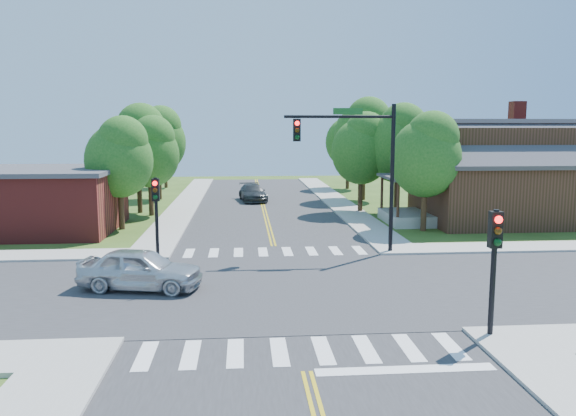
{
  "coord_description": "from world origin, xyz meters",
  "views": [
    {
      "loc": [
        -1.54,
        -20.75,
        6.11
      ],
      "look_at": [
        0.64,
        6.26,
        2.2
      ],
      "focal_mm": 35.0,
      "sensor_mm": 36.0,
      "label": 1
    }
  ],
  "objects": [
    {
      "name": "house_ne",
      "position": [
        15.11,
        14.23,
        3.33
      ],
      "size": [
        13.05,
        8.8,
        7.11
      ],
      "color": "#2F2010",
      "rests_on": "ground"
    },
    {
      "name": "tree_w_a",
      "position": [
        -8.78,
        13.28,
        4.46
      ],
      "size": [
        4.0,
        3.8,
        6.81
      ],
      "color": "#382314",
      "rests_on": "ground"
    },
    {
      "name": "road_ew",
      "position": [
        0.0,
        0.0,
        0.03
      ],
      "size": [
        90.0,
        10.0,
        0.04
      ],
      "primitive_type": "cube",
      "color": "#2D2D30",
      "rests_on": "ground"
    },
    {
      "name": "tree_e_c",
      "position": [
        8.69,
        25.75,
        5.66
      ],
      "size": [
        5.08,
        4.83,
        8.64
      ],
      "color": "#382314",
      "rests_on": "ground"
    },
    {
      "name": "stop_bar",
      "position": [
        2.5,
        -7.6,
        0.0
      ],
      "size": [
        4.6,
        0.45,
        0.09
      ],
      "primitive_type": "cube",
      "color": "white",
      "rests_on": "ground"
    },
    {
      "name": "intersection_patch",
      "position": [
        0.0,
        0.0,
        0.0
      ],
      "size": [
        10.2,
        10.2,
        0.06
      ],
      "primitive_type": "cube",
      "color": "#2D2D30",
      "rests_on": "ground"
    },
    {
      "name": "crosswalk_south",
      "position": [
        0.0,
        -6.2,
        0.05
      ],
      "size": [
        8.85,
        2.0,
        0.01
      ],
      "color": "white",
      "rests_on": "ground"
    },
    {
      "name": "tree_e_d",
      "position": [
        8.98,
        34.5,
        4.99
      ],
      "size": [
        4.48,
        4.26,
        7.62
      ],
      "color": "#382314",
      "rests_on": "ground"
    },
    {
      "name": "tree_house",
      "position": [
        6.95,
        18.68,
        4.73
      ],
      "size": [
        4.25,
        4.04,
        7.22
      ],
      "color": "#382314",
      "rests_on": "ground"
    },
    {
      "name": "centerline",
      "position": [
        0.0,
        0.0,
        0.05
      ],
      "size": [
        0.3,
        90.0,
        0.01
      ],
      "color": "gold",
      "rests_on": "ground"
    },
    {
      "name": "signal_mast_ne",
      "position": [
        3.91,
        5.59,
        4.85
      ],
      "size": [
        5.3,
        0.42,
        7.2
      ],
      "color": "black",
      "rests_on": "ground"
    },
    {
      "name": "sidewalk_ne",
      "position": [
        15.82,
        15.82,
        0.07
      ],
      "size": [
        40.0,
        40.0,
        0.14
      ],
      "color": "#9E9B93",
      "rests_on": "ground"
    },
    {
      "name": "sidewalk_nw",
      "position": [
        -15.82,
        15.82,
        0.07
      ],
      "size": [
        40.0,
        40.0,
        0.14
      ],
      "color": "#9E9B93",
      "rests_on": "ground"
    },
    {
      "name": "building_nw",
      "position": [
        -14.2,
        13.2,
        1.88
      ],
      "size": [
        10.4,
        8.4,
        3.73
      ],
      "color": "maroon",
      "rests_on": "ground"
    },
    {
      "name": "signal_pole_se",
      "position": [
        5.6,
        -5.62,
        2.66
      ],
      "size": [
        0.34,
        0.42,
        3.8
      ],
      "color": "black",
      "rests_on": "ground"
    },
    {
      "name": "crosswalk_north",
      "position": [
        0.0,
        6.2,
        0.05
      ],
      "size": [
        8.85,
        2.0,
        0.01
      ],
      "color": "white",
      "rests_on": "ground"
    },
    {
      "name": "tree_w_b",
      "position": [
        -8.88,
        19.91,
        5.12
      ],
      "size": [
        4.6,
        4.37,
        7.82
      ],
      "color": "#382314",
      "rests_on": "ground"
    },
    {
      "name": "car_silver",
      "position": [
        -5.42,
        0.18,
        0.79
      ],
      "size": [
        3.74,
        5.37,
        1.57
      ],
      "primitive_type": "imported",
      "rotation": [
        0.0,
        0.0,
        1.36
      ],
      "color": "silver",
      "rests_on": "ground"
    },
    {
      "name": "tree_w_d",
      "position": [
        -9.31,
        37.03,
        4.11
      ],
      "size": [
        3.7,
        3.51,
        6.29
      ],
      "color": "#382314",
      "rests_on": "ground"
    },
    {
      "name": "tree_bldg",
      "position": [
        -7.86,
        18.61,
        4.55
      ],
      "size": [
        4.09,
        3.88,
        6.94
      ],
      "color": "#382314",
      "rests_on": "ground"
    },
    {
      "name": "tree_e_b",
      "position": [
        9.39,
        17.95,
        5.12
      ],
      "size": [
        4.6,
        4.37,
        7.82
      ],
      "color": "#382314",
      "rests_on": "ground"
    },
    {
      "name": "ground",
      "position": [
        0.0,
        0.0,
        0.0
      ],
      "size": [
        100.0,
        100.0,
        0.0
      ],
      "primitive_type": "plane",
      "color": "#344F18",
      "rests_on": "ground"
    },
    {
      "name": "tree_e_a",
      "position": [
        9.21,
        11.31,
        4.63
      ],
      "size": [
        4.16,
        3.95,
        7.08
      ],
      "color": "#382314",
      "rests_on": "ground"
    },
    {
      "name": "tree_w_c",
      "position": [
        -8.57,
        27.57,
        5.2
      ],
      "size": [
        4.67,
        4.44,
        7.94
      ],
      "color": "#382314",
      "rests_on": "ground"
    },
    {
      "name": "signal_pole_nw",
      "position": [
        -5.6,
        5.58,
        2.66
      ],
      "size": [
        0.34,
        0.42,
        3.8
      ],
      "color": "black",
      "rests_on": "ground"
    },
    {
      "name": "car_dgrey",
      "position": [
        -0.74,
        25.53,
        0.69
      ],
      "size": [
        3.19,
        5.24,
        1.37
      ],
      "primitive_type": "imported",
      "rotation": [
        0.0,
        0.0,
        0.14
      ],
      "color": "#303436",
      "rests_on": "ground"
    },
    {
      "name": "road_ns",
      "position": [
        0.0,
        0.0,
        0.02
      ],
      "size": [
        10.0,
        90.0,
        0.04
      ],
      "primitive_type": "cube",
      "color": "#2D2D30",
      "rests_on": "ground"
    }
  ]
}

